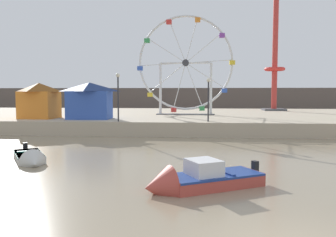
# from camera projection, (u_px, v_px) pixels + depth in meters

# --- Properties ---
(quay_promenade) EXTENTS (110.00, 25.08, 1.17)m
(quay_promenade) POSITION_uv_depth(u_px,v_px,m) (217.00, 119.00, 39.47)
(quay_promenade) COLOR #B7A88E
(quay_promenade) RESTS_ON ground_plane
(distant_town_skyline) EXTENTS (140.00, 3.00, 4.40)m
(distant_town_skyline) POSITION_uv_depth(u_px,v_px,m) (210.00, 100.00, 65.39)
(distant_town_skyline) COLOR #564C47
(distant_town_skyline) RESTS_ON ground_plane
(motorboat_faded_red) EXTENTS (4.70, 3.52, 1.54)m
(motorboat_faded_red) POSITION_uv_depth(u_px,v_px,m) (194.00, 180.00, 12.67)
(motorboat_faded_red) COLOR #B24238
(motorboat_faded_red) RESTS_ON ground_plane
(motorboat_pale_grey) EXTENTS (3.22, 4.02, 1.21)m
(motorboat_pale_grey) POSITION_uv_depth(u_px,v_px,m) (31.00, 159.00, 17.54)
(motorboat_pale_grey) COLOR silver
(motorboat_pale_grey) RESTS_ON ground_plane
(ferris_wheel_white_frame) EXTENTS (10.38, 1.20, 10.56)m
(ferris_wheel_white_frame) POSITION_uv_depth(u_px,v_px,m) (186.00, 65.00, 37.04)
(ferris_wheel_white_frame) COLOR silver
(ferris_wheel_white_frame) RESTS_ON quay_promenade
(drop_tower_red_tower) EXTENTS (2.80, 2.80, 16.44)m
(drop_tower_red_tower) POSITION_uv_depth(u_px,v_px,m) (275.00, 60.00, 45.51)
(drop_tower_red_tower) COLOR #BC332D
(drop_tower_red_tower) RESTS_ON quay_promenade
(carnival_booth_blue_tent) EXTENTS (4.12, 2.93, 3.26)m
(carnival_booth_blue_tent) POSITION_uv_depth(u_px,v_px,m) (90.00, 100.00, 31.03)
(carnival_booth_blue_tent) COLOR #3356B7
(carnival_booth_blue_tent) RESTS_ON quay_promenade
(carnival_booth_orange_canopy) EXTENTS (3.54, 3.12, 3.23)m
(carnival_booth_orange_canopy) POSITION_uv_depth(u_px,v_px,m) (39.00, 100.00, 31.80)
(carnival_booth_orange_canopy) COLOR orange
(carnival_booth_orange_canopy) RESTS_ON quay_promenade
(promenade_lamp_near) EXTENTS (0.32, 0.32, 3.91)m
(promenade_lamp_near) POSITION_uv_depth(u_px,v_px,m) (118.00, 90.00, 28.16)
(promenade_lamp_near) COLOR #2D2D33
(promenade_lamp_near) RESTS_ON quay_promenade
(promenade_lamp_far) EXTENTS (0.32, 0.32, 3.52)m
(promenade_lamp_far) POSITION_uv_depth(u_px,v_px,m) (208.00, 93.00, 28.07)
(promenade_lamp_far) COLOR #2D2D33
(promenade_lamp_far) RESTS_ON quay_promenade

